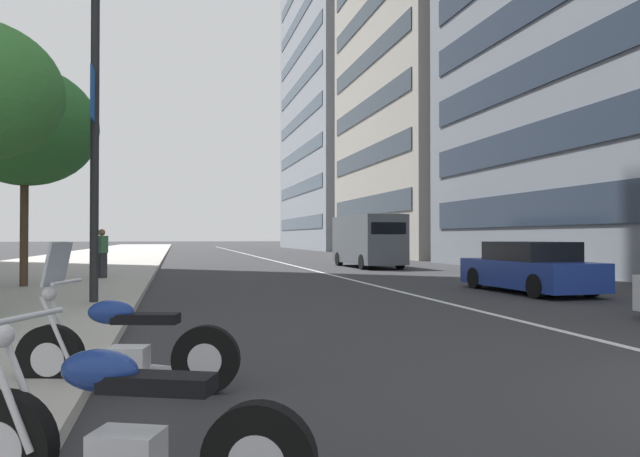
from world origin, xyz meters
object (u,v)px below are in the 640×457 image
at_px(delivery_van_ahead, 368,240).
at_px(motorcycle_by_sign_pole, 124,347).
at_px(street_tree_mid_sidewalk, 25,126).
at_px(street_lamp_with_banners, 114,79).
at_px(motorcycle_second_in_row, 124,435).
at_px(pedestrian_on_plaza, 102,253).
at_px(car_mid_block_traffic, 529,268).

bearing_deg(delivery_van_ahead, motorcycle_by_sign_pole, 154.52).
bearing_deg(street_tree_mid_sidewalk, motorcycle_by_sign_pole, -162.84).
relative_size(motorcycle_by_sign_pole, street_lamp_with_banners, 0.27).
bearing_deg(motorcycle_second_in_row, street_lamp_with_banners, -61.34).
height_order(motorcycle_by_sign_pole, delivery_van_ahead, delivery_van_ahead).
bearing_deg(pedestrian_on_plaza, motorcycle_by_sign_pole, 61.60).
relative_size(motorcycle_by_sign_pole, pedestrian_on_plaza, 1.31).
xyz_separation_m(motorcycle_second_in_row, motorcycle_by_sign_pole, (2.58, 0.21, 0.03)).
bearing_deg(street_lamp_with_banners, motorcycle_second_in_row, -173.98).
distance_m(motorcycle_by_sign_pole, pedestrian_on_plaza, 15.06).
distance_m(motorcycle_by_sign_pole, street_tree_mid_sidewalk, 13.12).
height_order(car_mid_block_traffic, street_lamp_with_banners, street_lamp_with_banners).
distance_m(motorcycle_second_in_row, delivery_van_ahead, 26.42).
distance_m(motorcycle_by_sign_pole, street_lamp_with_banners, 8.52).
bearing_deg(car_mid_block_traffic, motorcycle_second_in_row, 136.78).
distance_m(delivery_van_ahead, street_lamp_with_banners, 18.63).
xyz_separation_m(motorcycle_second_in_row, street_tree_mid_sidewalk, (14.45, 3.88, 4.25)).
xyz_separation_m(car_mid_block_traffic, street_lamp_with_banners, (-1.03, 10.82, 4.30)).
relative_size(street_lamp_with_banners, street_tree_mid_sidewalk, 1.28).
bearing_deg(motorcycle_second_in_row, street_tree_mid_sidewalk, -52.34).
bearing_deg(street_tree_mid_sidewalk, pedestrian_on_plaza, -29.20).
height_order(motorcycle_by_sign_pole, street_tree_mid_sidewalk, street_tree_mid_sidewalk).
height_order(delivery_van_ahead, pedestrian_on_plaza, delivery_van_ahead).
relative_size(motorcycle_second_in_row, street_lamp_with_banners, 0.26).
bearing_deg(street_lamp_with_banners, car_mid_block_traffic, -84.57).
relative_size(motorcycle_by_sign_pole, delivery_van_ahead, 0.38).
relative_size(delivery_van_ahead, street_lamp_with_banners, 0.72).
xyz_separation_m(delivery_van_ahead, street_lamp_with_banners, (-14.78, 10.75, 3.57)).
distance_m(car_mid_block_traffic, pedestrian_on_plaza, 13.71).
bearing_deg(car_mid_block_traffic, street_tree_mid_sidewalk, 74.02).
relative_size(motorcycle_second_in_row, delivery_van_ahead, 0.36).
bearing_deg(delivery_van_ahead, street_tree_mid_sidewalk, 125.47).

